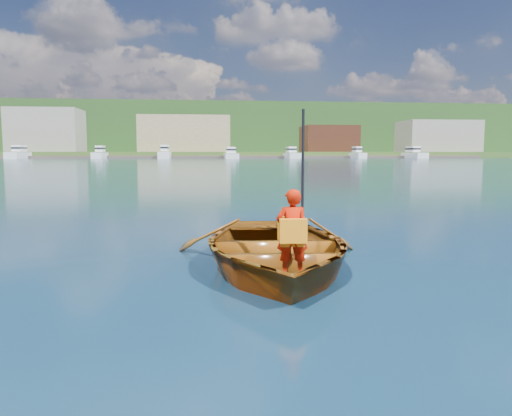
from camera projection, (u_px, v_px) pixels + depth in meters
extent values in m
plane|color=#0F2345|center=(181.00, 266.00, 7.33)|extent=(600.00, 600.00, 0.00)
imported|color=brown|center=(274.00, 248.00, 7.20)|extent=(3.31, 4.46, 0.89)
imported|color=#C11703|center=(292.00, 233.00, 6.27)|extent=(0.42, 0.29, 1.11)
cube|color=orange|center=(293.00, 231.00, 6.15)|extent=(0.35, 0.12, 0.30)
cube|color=orange|center=(291.00, 228.00, 6.39)|extent=(0.34, 0.10, 0.30)
cube|color=orange|center=(292.00, 244.00, 6.29)|extent=(0.31, 0.24, 0.05)
cylinder|color=black|center=(303.00, 193.00, 6.37)|extent=(0.04, 0.04, 2.11)
cube|color=#305B21|center=(200.00, 155.00, 194.92)|extent=(400.00, 80.00, 2.00)
cube|color=#2C4518|center=(200.00, 134.00, 243.22)|extent=(400.00, 100.00, 22.00)
cube|color=brown|center=(234.00, 157.00, 154.67)|extent=(160.02, 4.79, 0.80)
cube|color=gray|center=(47.00, 130.00, 163.88)|extent=(22.00, 16.00, 14.00)
cube|color=#9E7F68|center=(185.00, 134.00, 168.91)|extent=(30.00, 16.00, 12.00)
cube|color=brown|center=(329.00, 139.00, 174.54)|extent=(18.00, 16.00, 9.00)
cube|color=gray|center=(438.00, 137.00, 178.81)|extent=(26.00, 16.00, 11.00)
cube|color=white|center=(18.00, 156.00, 142.86)|extent=(3.53, 12.60, 2.07)
cube|color=white|center=(19.00, 148.00, 143.87)|extent=(2.47, 5.67, 1.80)
cube|color=black|center=(19.00, 148.00, 143.85)|extent=(2.54, 5.92, 0.50)
cube|color=white|center=(100.00, 156.00, 145.35)|extent=(2.99, 10.68, 1.97)
cube|color=white|center=(100.00, 149.00, 146.18)|extent=(2.09, 4.80, 1.80)
cube|color=black|center=(100.00, 148.00, 146.17)|extent=(2.15, 5.02, 0.50)
cube|color=white|center=(165.00, 156.00, 147.39)|extent=(3.34, 11.94, 2.21)
cube|color=white|center=(165.00, 148.00, 148.32)|extent=(2.34, 5.37, 1.80)
cube|color=black|center=(165.00, 148.00, 148.31)|extent=(2.41, 5.61, 0.50)
cube|color=white|center=(231.00, 156.00, 149.56)|extent=(3.89, 13.88, 1.64)
cube|color=white|center=(231.00, 150.00, 150.72)|extent=(2.72, 6.25, 1.80)
cube|color=black|center=(231.00, 150.00, 150.71)|extent=(2.80, 6.52, 0.50)
cube|color=white|center=(292.00, 156.00, 151.58)|extent=(3.47, 12.39, 1.76)
cube|color=white|center=(291.00, 150.00, 152.59)|extent=(2.43, 5.58, 1.80)
cube|color=black|center=(291.00, 149.00, 152.57)|extent=(2.50, 5.82, 0.50)
cube|color=white|center=(358.00, 156.00, 153.83)|extent=(2.73, 9.74, 1.84)
cube|color=white|center=(357.00, 149.00, 154.58)|extent=(1.91, 4.38, 1.80)
cube|color=black|center=(357.00, 149.00, 154.56)|extent=(1.96, 4.58, 0.50)
cube|color=white|center=(414.00, 156.00, 155.82)|extent=(3.56, 12.73, 1.93)
cube|color=white|center=(413.00, 149.00, 156.85)|extent=(2.49, 5.73, 1.80)
cube|color=black|center=(413.00, 149.00, 156.84)|extent=(2.57, 5.98, 0.50)
cylinder|color=#382314|center=(250.00, 118.00, 282.89)|extent=(0.80, 0.80, 3.90)
sphere|color=#1F5B21|center=(250.00, 108.00, 282.32)|extent=(7.28, 7.28, 7.28)
cylinder|color=#382314|center=(53.00, 131.00, 225.47)|extent=(0.80, 0.80, 2.87)
sphere|color=#1F5B21|center=(53.00, 123.00, 225.05)|extent=(5.35, 5.35, 5.35)
cylinder|color=#382314|center=(229.00, 132.00, 236.62)|extent=(0.80, 0.80, 2.76)
sphere|color=#1F5B21|center=(229.00, 124.00, 236.21)|extent=(5.15, 5.15, 5.15)
cylinder|color=#382314|center=(481.00, 130.00, 254.46)|extent=(0.80, 0.80, 3.78)
sphere|color=#1F5B21|center=(481.00, 120.00, 253.90)|extent=(7.06, 7.06, 7.06)
cylinder|color=#382314|center=(343.00, 127.00, 257.71)|extent=(0.80, 0.80, 3.17)
sphere|color=#1F5B21|center=(343.00, 119.00, 257.25)|extent=(5.92, 5.92, 5.92)
cylinder|color=#382314|center=(218.00, 142.00, 210.17)|extent=(0.80, 0.80, 2.50)
sphere|color=#1F5B21|center=(218.00, 134.00, 209.80)|extent=(4.67, 4.67, 4.67)
cylinder|color=#382314|center=(324.00, 126.00, 257.67)|extent=(0.80, 0.80, 3.87)
sphere|color=#1F5B21|center=(324.00, 116.00, 257.10)|extent=(7.21, 7.21, 7.21)
cylinder|color=#382314|center=(170.00, 126.00, 247.80)|extent=(0.80, 0.80, 3.09)
sphere|color=#1F5B21|center=(169.00, 118.00, 247.35)|extent=(5.77, 5.77, 5.77)
cylinder|color=#382314|center=(16.00, 121.00, 252.60)|extent=(0.80, 0.80, 3.07)
sphere|color=#1F5B21|center=(16.00, 113.00, 252.15)|extent=(5.73, 5.73, 5.73)
cylinder|color=#382314|center=(7.00, 125.00, 236.46)|extent=(0.80, 0.80, 4.14)
sphere|color=#1F5B21|center=(6.00, 113.00, 235.85)|extent=(7.73, 7.73, 7.73)
cylinder|color=#382314|center=(474.00, 129.00, 261.23)|extent=(0.80, 0.80, 2.74)
sphere|color=#1F5B21|center=(475.00, 122.00, 260.83)|extent=(5.11, 5.11, 5.11)
cylinder|color=#382314|center=(406.00, 119.00, 289.52)|extent=(0.80, 0.80, 4.09)
sphere|color=#1F5B21|center=(406.00, 110.00, 288.92)|extent=(7.64, 7.64, 7.64)
cylinder|color=#382314|center=(274.00, 142.00, 213.37)|extent=(0.80, 0.80, 2.68)
sphere|color=#1F5B21|center=(274.00, 133.00, 212.98)|extent=(5.01, 5.01, 5.01)
cylinder|color=#382314|center=(187.00, 119.00, 276.03)|extent=(0.80, 0.80, 2.81)
sphere|color=#1F5B21|center=(187.00, 112.00, 275.62)|extent=(5.24, 5.24, 5.24)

